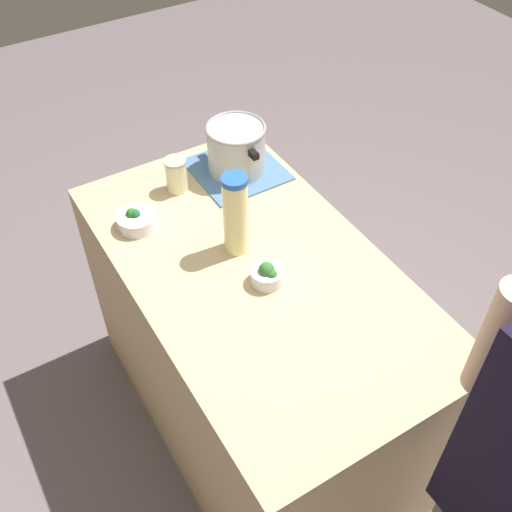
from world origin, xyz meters
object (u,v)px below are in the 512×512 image
(cooking_pot, at_px, (236,148))
(lemonade_pitcher, at_px, (235,214))
(mason_jar, at_px, (176,175))
(broccoli_bowl_center, at_px, (267,275))
(broccoli_bowl_front, at_px, (136,220))

(cooking_pot, xyz_separation_m, lemonade_pitcher, (0.37, -0.21, 0.04))
(mason_jar, xyz_separation_m, broccoli_bowl_center, (0.56, 0.03, -0.03))
(lemonade_pitcher, height_order, broccoli_bowl_front, lemonade_pitcher)
(cooking_pot, bearing_deg, mason_jar, -93.77)
(lemonade_pitcher, bearing_deg, cooking_pot, 149.85)
(broccoli_bowl_front, bearing_deg, broccoli_bowl_center, 28.24)
(lemonade_pitcher, xyz_separation_m, broccoli_bowl_front, (-0.27, -0.24, -0.12))
(cooking_pot, xyz_separation_m, mason_jar, (-0.02, -0.24, -0.04))
(mason_jar, height_order, broccoli_bowl_front, mason_jar)
(broccoli_bowl_front, height_order, broccoli_bowl_center, broccoli_bowl_center)
(lemonade_pitcher, relative_size, broccoli_bowl_center, 2.90)
(broccoli_bowl_front, bearing_deg, mason_jar, 117.80)
(cooking_pot, relative_size, lemonade_pitcher, 0.99)
(mason_jar, xyz_separation_m, broccoli_bowl_front, (0.11, -0.21, -0.04))
(mason_jar, distance_m, broccoli_bowl_center, 0.57)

